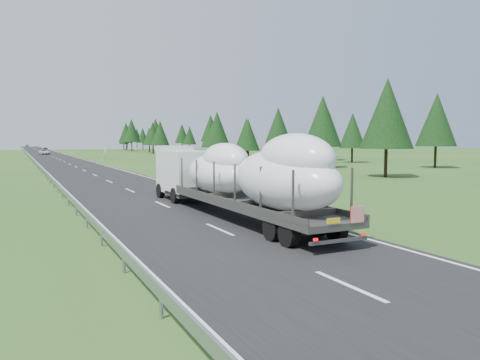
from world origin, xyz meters
name	(u,v)px	position (x,y,z in m)	size (l,w,h in m)	color
ground	(349,286)	(0.00, 0.00, 0.00)	(400.00, 400.00, 0.00)	#2A4D19
road_surface	(56,158)	(0.00, 100.00, 0.01)	(10.00, 400.00, 0.02)	black
guardrail	(29,156)	(-5.30, 99.94, 0.60)	(0.10, 400.00, 0.76)	slate
marker_posts	(64,150)	(6.50, 155.00, 0.54)	(0.13, 350.08, 1.00)	silver
highway_sign	(105,152)	(7.20, 80.00, 1.81)	(0.08, 0.90, 2.60)	slate
tree_line_right	(245,128)	(38.83, 84.67, 6.69)	(27.03, 261.56, 12.43)	black
boat_truck	(235,174)	(2.05, 11.75, 2.26)	(2.98, 19.37, 4.29)	silver
distant_van	(45,152)	(-0.79, 127.93, 0.73)	(2.42, 5.25, 1.46)	silver
distant_car_dark	(45,149)	(1.97, 173.08, 0.67)	(1.57, 3.91, 1.33)	black
distant_car_blue	(27,145)	(-1.40, 296.50, 0.73)	(1.54, 4.40, 1.45)	navy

